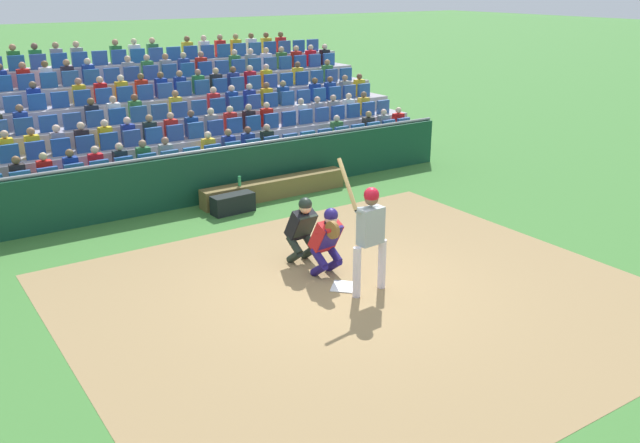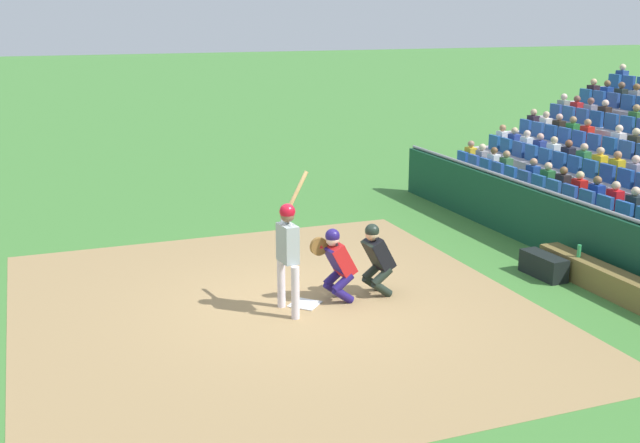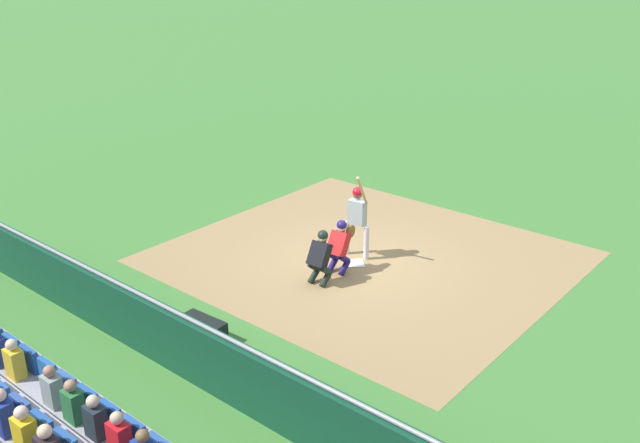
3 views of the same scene
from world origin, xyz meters
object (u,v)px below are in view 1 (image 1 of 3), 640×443
batter_at_plate (370,228)px  home_plate_umpire (302,227)px  dugout_bench (275,188)px  water_bottle_on_bench (239,181)px  home_plate_marker (345,287)px  catcher_crouching (328,238)px  equipment_duffel_bag (233,204)px

batter_at_plate → home_plate_umpire: bearing=-81.9°
dugout_bench → water_bottle_on_bench: bearing=2.6°
batter_at_plate → water_bottle_on_bench: (-0.40, -5.26, -0.56)m
water_bottle_on_bench → dugout_bench: bearing=-177.4°
batter_at_plate → dugout_bench: size_ratio=0.60×
home_plate_marker → catcher_crouching: catcher_crouching is taller
batter_at_plate → equipment_duffel_bag: batter_at_plate is taller
batter_at_plate → water_bottle_on_bench: 5.31m
equipment_duffel_bag → catcher_crouching: bearing=84.0°
equipment_duffel_bag → water_bottle_on_bench: bearing=-136.0°
water_bottle_on_bench → equipment_duffel_bag: (0.40, 0.43, -0.34)m
home_plate_marker → home_plate_umpire: (0.02, -1.28, 0.67)m
water_bottle_on_bench → home_plate_umpire: bearing=80.2°
batter_at_plate → water_bottle_on_bench: batter_at_plate is taller
home_plate_marker → equipment_duffel_bag: (-0.21, -4.49, 0.19)m
home_plate_marker → water_bottle_on_bench: water_bottle_on_bench is taller
catcher_crouching → equipment_duffel_bag: catcher_crouching is taller
batter_at_plate → home_plate_marker: bearing=-59.3°
catcher_crouching → home_plate_marker: bearing=88.6°
catcher_crouching → water_bottle_on_bench: (-0.59, -4.37, -0.16)m
batter_at_plate → home_plate_umpire: size_ratio=1.75×
batter_at_plate → dugout_bench: 5.54m
catcher_crouching → home_plate_umpire: bearing=-87.2°
catcher_crouching → home_plate_umpire: same height
catcher_crouching → equipment_duffel_bag: 3.98m
home_plate_umpire → dugout_bench: bearing=-113.0°
home_plate_marker → catcher_crouching: (-0.01, -0.54, 0.69)m
dugout_bench → equipment_duffel_bag: (1.33, 0.47, -0.01)m
batter_at_plate → home_plate_umpire: 1.70m
catcher_crouching → dugout_bench: size_ratio=0.35×
home_plate_marker → dugout_bench: 5.19m
home_plate_umpire → dugout_bench: home_plate_umpire is taller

